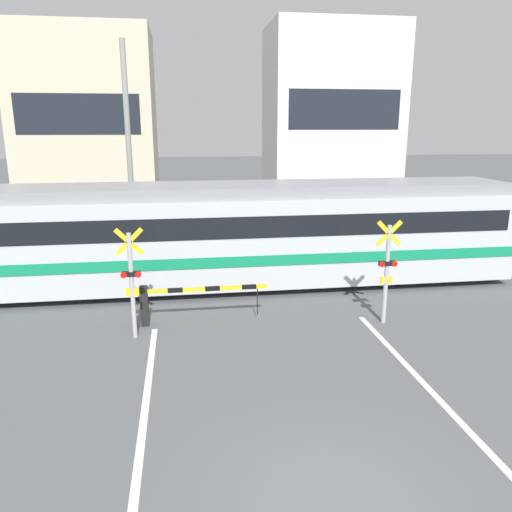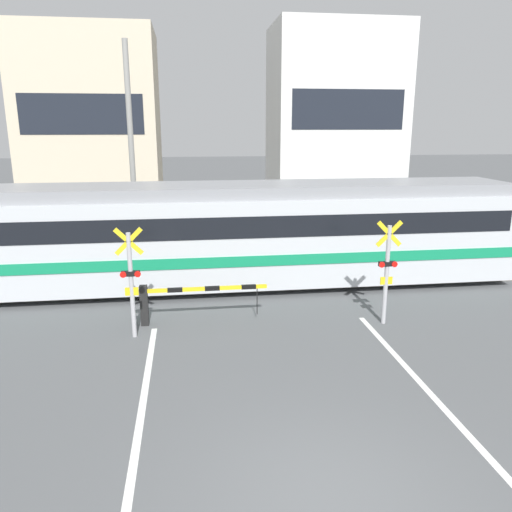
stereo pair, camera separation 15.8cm
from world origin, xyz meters
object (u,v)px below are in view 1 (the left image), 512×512
(commuter_train, at_px, (216,233))
(pedestrian, at_px, (220,230))
(crossing_signal_right, at_px, (387,268))
(crossing_signal_left, at_px, (132,279))
(crossing_barrier_near, at_px, (175,298))
(crossing_barrier_far, at_px, (293,242))

(commuter_train, distance_m, pedestrian, 4.44)
(commuter_train, distance_m, crossing_signal_right, 5.59)
(crossing_signal_left, xyz_separation_m, pedestrian, (2.73, 8.08, -0.57))
(pedestrian, bearing_deg, commuter_train, -95.94)
(crossing_barrier_near, distance_m, crossing_signal_right, 5.53)
(commuter_train, xyz_separation_m, crossing_signal_right, (4.15, -3.74, -0.25))
(commuter_train, bearing_deg, crossing_barrier_near, -113.05)
(crossing_signal_left, bearing_deg, crossing_signal_right, 0.00)
(commuter_train, relative_size, pedestrian, 11.54)
(crossing_signal_right, bearing_deg, pedestrian, 114.59)
(crossing_signal_left, bearing_deg, pedestrian, 71.36)
(commuter_train, relative_size, crossing_signal_right, 6.89)
(crossing_barrier_near, distance_m, pedestrian, 7.55)
(crossing_barrier_far, xyz_separation_m, crossing_signal_right, (1.00, -6.50, 0.79))
(crossing_barrier_near, bearing_deg, crossing_signal_left, -143.63)
(commuter_train, height_order, crossing_signal_left, commuter_train)
(crossing_barrier_far, relative_size, crossing_signal_left, 1.20)
(commuter_train, distance_m, crossing_signal_left, 4.38)
(pedestrian, bearing_deg, crossing_barrier_far, -30.22)
(pedestrian, bearing_deg, crossing_signal_right, -65.41)
(crossing_barrier_near, bearing_deg, crossing_barrier_far, 52.48)
(crossing_barrier_far, distance_m, pedestrian, 3.13)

